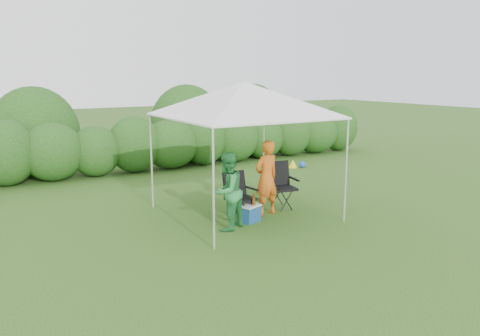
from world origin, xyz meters
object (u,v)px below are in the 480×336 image
chair_left (238,192)px  canopy (244,99)px  chair_right (280,182)px  woman (227,191)px  cooler (250,213)px  man (266,178)px

chair_left → canopy: bearing=30.8°
chair_right → woman: bearing=-147.6°
chair_left → woman: size_ratio=0.64×
woman → cooler: 0.88m
man → woman: 1.29m
woman → chair_left: bearing=-164.9°
chair_right → chair_left: 1.25m
chair_left → man: bearing=-11.7°
canopy → cooler: (-0.16, -0.52, -2.28)m
woman → cooler: (0.63, 0.18, -0.58)m
canopy → woman: 2.00m
cooler → chair_right: bearing=6.6°
canopy → chair_right: 2.12m
chair_left → chair_right: bearing=5.0°
chair_left → woman: bearing=-142.2°
chair_right → man: (-0.58, -0.30, 0.22)m
man → chair_right: bearing=-158.6°
man → woman: man is taller
chair_right → woman: woman is taller
canopy → woman: size_ratio=2.03×
canopy → woman: bearing=-138.4°
man → cooler: man is taller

